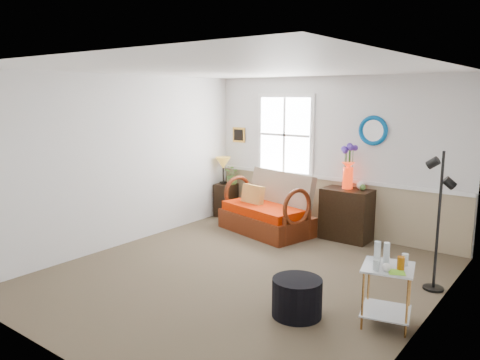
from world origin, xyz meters
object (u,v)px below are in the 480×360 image
Objects in this scene: floor_lamp at (438,222)px; ottoman at (297,297)px; side_table at (387,295)px; cabinet at (347,214)px; lamp_stand at (226,200)px; loveseat at (266,203)px.

floor_lamp is 3.17× the size of ottoman.
cabinet is at bearing 122.30° from side_table.
cabinet is at bearing 104.32° from ottoman.
side_table is 1.32m from floor_lamp.
lamp_stand is 2.47m from cabinet.
floor_lamp reaches higher than loveseat.
ottoman is at bearing -119.38° from floor_lamp.
cabinet is at bearing 146.11° from floor_lamp.
cabinet reaches higher than side_table.
loveseat is 3.07m from ottoman.
side_table is at bearing -95.01° from floor_lamp.
lamp_stand is at bearing -179.00° from cabinet.
loveseat is at bearing -159.71° from cabinet.
side_table is (4.00, -2.39, -0.01)m from lamp_stand.
side_table is 1.17× the size of ottoman.
floor_lamp is (2.93, -0.77, 0.33)m from loveseat.
lamp_stand is at bearing 149.11° from side_table.
floor_lamp is (0.15, 1.20, 0.53)m from side_table.
loveseat is at bearing -19.42° from lamp_stand.
ottoman is at bearing -155.20° from side_table.
floor_lamp reaches higher than side_table.
ottoman is (0.71, -2.80, -0.21)m from cabinet.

